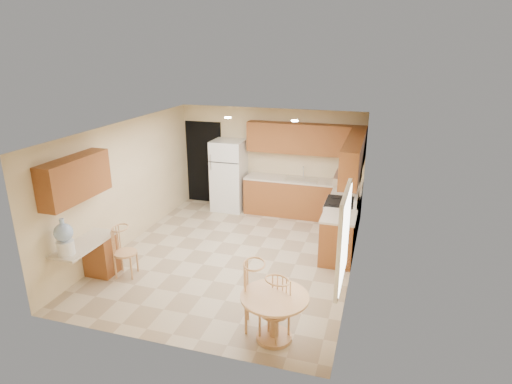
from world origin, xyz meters
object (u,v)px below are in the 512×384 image
(refrigerator, at_px, (229,175))
(chair_desk, at_px, (122,249))
(chair_table_b, at_px, (273,308))
(stove, at_px, (341,222))
(dining_table, at_px, (274,311))
(water_crock, at_px, (64,238))
(chair_table_a, at_px, (256,293))

(refrigerator, bearing_deg, chair_desk, -99.13)
(chair_table_b, bearing_deg, chair_desk, 6.05)
(stove, relative_size, dining_table, 1.17)
(chair_desk, bearing_deg, stove, 114.51)
(chair_desk, xyz_separation_m, water_crock, (-0.45, -0.78, 0.49))
(refrigerator, distance_m, water_crock, 4.64)
(refrigerator, bearing_deg, dining_table, -62.94)
(dining_table, relative_size, chair_table_b, 1.03)
(refrigerator, bearing_deg, water_crock, -103.08)
(chair_table_a, bearing_deg, chair_table_b, 44.57)
(dining_table, height_order, water_crock, water_crock)
(dining_table, xyz_separation_m, chair_table_b, (0.00, -0.09, 0.10))
(chair_table_b, height_order, water_crock, water_crock)
(dining_table, bearing_deg, chair_table_a, 161.33)
(chair_desk, bearing_deg, dining_table, 62.27)
(stove, bearing_deg, refrigerator, 157.01)
(refrigerator, relative_size, water_crock, 2.91)
(chair_table_b, bearing_deg, water_crock, 21.12)
(refrigerator, xyz_separation_m, chair_table_b, (2.35, -4.69, -0.32))
(water_crock, bearing_deg, chair_table_b, -2.80)
(refrigerator, xyz_separation_m, chair_table_a, (2.06, -4.50, -0.25))
(chair_desk, bearing_deg, water_crock, -41.21)
(chair_table_a, bearing_deg, dining_table, 58.29)
(dining_table, height_order, chair_table_b, chair_table_b)
(dining_table, bearing_deg, chair_desk, 163.66)
(stove, distance_m, dining_table, 3.42)
(refrigerator, distance_m, chair_desk, 3.80)
(stove, bearing_deg, water_crock, -139.94)
(chair_table_b, bearing_deg, dining_table, -66.08)
(chair_table_a, bearing_deg, chair_desk, -119.12)
(chair_desk, distance_m, water_crock, 1.03)
(stove, relative_size, chair_table_a, 1.07)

